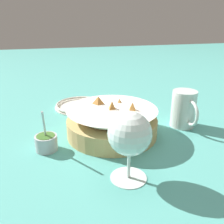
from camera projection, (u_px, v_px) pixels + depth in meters
The scene contains 6 objects.
ground_plane at pixel (125, 139), 0.69m from camera, with size 4.00×4.00×0.00m, color teal.
food_basket at pixel (112, 122), 0.70m from camera, with size 0.25×0.25×0.10m.
sauce_cup at pixel (46, 142), 0.63m from camera, with size 0.07×0.06×0.12m.
wine_glass at pixel (130, 136), 0.49m from camera, with size 0.09×0.09×0.15m.
beer_mug at pixel (184, 110), 0.75m from camera, with size 0.12×0.07×0.11m.
side_plate at pixel (80, 105), 0.92m from camera, with size 0.18×0.18×0.01m.
Camera 1 is at (0.59, -0.18, 0.32)m, focal length 40.00 mm.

